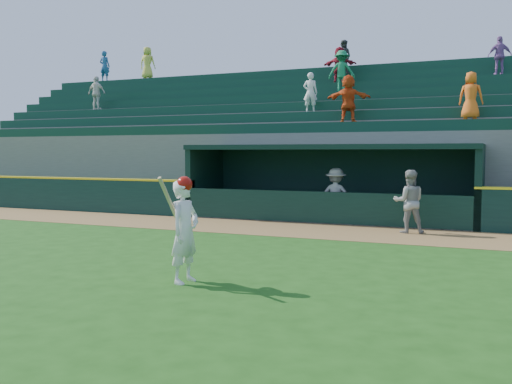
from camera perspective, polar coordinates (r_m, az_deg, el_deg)
ground at (r=11.84m, az=-3.09°, el=-6.79°), size 120.00×120.00×0.00m
warning_track at (r=16.32m, az=4.61°, el=-3.80°), size 40.00×3.00×0.01m
field_wall_left at (r=24.38m, az=-22.39°, el=-0.10°), size 15.50×0.30×1.20m
wall_stripe_left at (r=24.35m, az=-22.43°, el=1.38°), size 15.50×0.32×0.06m
dugout_player_front at (r=16.13m, az=15.06°, el=-0.93°), size 0.98×0.85×1.74m
dugout_player_inside at (r=18.17m, az=7.97°, el=-0.33°), size 1.18×0.77×1.71m
dugout at (r=19.15m, az=7.62°, el=1.40°), size 9.40×2.80×2.46m
stands at (r=23.57m, az=10.62°, el=4.37°), size 34.50×6.27×7.60m
batter_at_plate at (r=9.73m, az=-7.15°, el=-3.74°), size 0.49×0.82×1.83m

